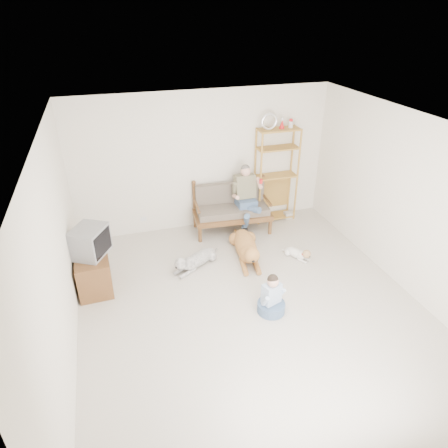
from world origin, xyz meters
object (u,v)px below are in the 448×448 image
object	(u,v)px
etagere	(276,175)
tv_stand	(93,270)
golden_retriever	(247,248)
loveseat	(231,207)

from	to	relation	value
etagere	tv_stand	bearing A→B (deg)	-160.19
tv_stand	golden_retriever	xyz separation A→B (m)	(2.62, 0.08, -0.11)
tv_stand	etagere	bearing A→B (deg)	18.10
tv_stand	golden_retriever	distance (m)	2.63
etagere	tv_stand	size ratio (longest dim) A/B	2.45
etagere	golden_retriever	world-z (taller)	etagere
etagere	golden_retriever	size ratio (longest dim) A/B	1.46
loveseat	golden_retriever	distance (m)	1.11
etagere	golden_retriever	xyz separation A→B (m)	(-1.06, -1.25, -0.80)
loveseat	tv_stand	bearing A→B (deg)	-151.98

